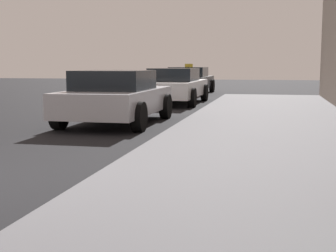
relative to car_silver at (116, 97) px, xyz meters
name	(u,v)px	position (x,y,z in m)	size (l,w,h in m)	color
sidewalk	(269,204)	(3.63, -6.30, -0.57)	(4.00, 32.00, 0.15)	#5B5B60
car_silver	(116,97)	(0.00, 0.00, 0.00)	(2.02, 4.02, 1.27)	#B7B7BF
car_white	(175,86)	(0.19, 6.12, 0.00)	(1.92, 4.55, 1.27)	white
car_black	(189,80)	(-0.34, 12.16, 0.00)	(2.06, 4.38, 1.43)	black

